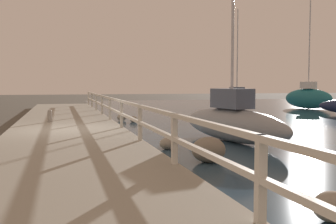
{
  "coord_description": "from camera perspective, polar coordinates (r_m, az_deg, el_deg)",
  "views": [
    {
      "loc": [
        -0.22,
        -13.39,
        1.75
      ],
      "look_at": [
        2.53,
        -3.39,
        1.03
      ],
      "focal_mm": 42.0,
      "sensor_mm": 36.0,
      "label": 1
    }
  ],
  "objects": [
    {
      "name": "boulder_near_dock",
      "position": [
        19.19,
        -6.73,
        -0.79
      ],
      "size": [
        0.45,
        0.41,
        0.34
      ],
      "color": "gray",
      "rests_on": "ground"
    },
    {
      "name": "railing",
      "position": [
        13.57,
        -6.77,
        0.49
      ],
      "size": [
        0.1,
        32.5,
        0.95
      ],
      "color": "silver",
      "rests_on": "dock_walkway"
    },
    {
      "name": "dock_walkway",
      "position": [
        13.49,
        -14.37,
        -3.01
      ],
      "size": [
        3.81,
        36.0,
        0.28
      ],
      "color": "gray",
      "rests_on": "ground"
    },
    {
      "name": "boulder_far_strip",
      "position": [
        8.93,
        5.91,
        -5.46
      ],
      "size": [
        0.77,
        0.7,
        0.58
      ],
      "color": "slate",
      "rests_on": "ground"
    },
    {
      "name": "boulder_mid_strip",
      "position": [
        5.56,
        22.81,
        -12.56
      ],
      "size": [
        0.53,
        0.47,
        0.39
      ],
      "color": "gray",
      "rests_on": "ground"
    },
    {
      "name": "boulder_downstream",
      "position": [
        10.68,
        -0.08,
        -4.58
      ],
      "size": [
        0.43,
        0.39,
        0.32
      ],
      "color": "gray",
      "rests_on": "ground"
    },
    {
      "name": "ground_plane",
      "position": [
        13.5,
        -14.36,
        -3.6
      ],
      "size": [
        120.0,
        120.0,
        0.0
      ],
      "primitive_type": "plane",
      "color": "#4C473D"
    },
    {
      "name": "boulder_upstream",
      "position": [
        18.55,
        -5.03,
        -1.03
      ],
      "size": [
        0.37,
        0.33,
        0.28
      ],
      "color": "slate",
      "rests_on": "ground"
    },
    {
      "name": "sailboat_gray",
      "position": [
        12.24,
        9.21,
        -1.32
      ],
      "size": [
        1.94,
        5.21,
        7.2
      ],
      "rotation": [
        0.0,
        0.0,
        0.19
      ],
      "color": "gray",
      "rests_on": "water_surface"
    },
    {
      "name": "sailboat_teal",
      "position": [
        30.51,
        19.67,
        2.02
      ],
      "size": [
        2.38,
        3.86,
        8.32
      ],
      "rotation": [
        0.0,
        0.0,
        0.4
      ],
      "color": "#1E707A",
      "rests_on": "water_surface"
    },
    {
      "name": "mooring_bollard",
      "position": [
        16.23,
        -16.78,
        -0.51
      ],
      "size": [
        0.17,
        0.17,
        0.5
      ],
      "color": "gray",
      "rests_on": "dock_walkway"
    },
    {
      "name": "sailboat_blue",
      "position": [
        31.66,
        9.96,
        1.98
      ],
      "size": [
        2.49,
        3.92,
        7.67
      ],
      "rotation": [
        0.0,
        0.0,
        -0.3
      ],
      "color": "#2D4C9E",
      "rests_on": "water_surface"
    }
  ]
}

